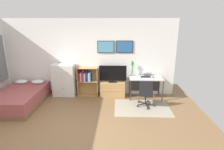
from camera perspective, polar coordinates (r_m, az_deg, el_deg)
name	(u,v)px	position (r m, az deg, el deg)	size (l,w,h in m)	color
ground_plane	(75,129)	(4.66, -11.82, -16.74)	(7.20, 7.20, 0.00)	brown
wall_back_with_posters	(89,57)	(6.41, -7.30, 5.62)	(6.12, 0.09, 2.70)	white
area_rug	(142,107)	(5.68, 9.65, -10.27)	(1.70, 1.20, 0.01)	#9E937F
bed	(20,97)	(6.44, -27.55, -6.41)	(1.39, 2.08, 0.60)	brown
dresser	(64,80)	(6.54, -15.16, -1.60)	(0.79, 0.46, 1.16)	silver
bookshelf	(86,79)	(6.40, -8.22, -1.31)	(0.72, 0.30, 1.03)	tan
tv_stand	(113,89)	(6.37, 0.25, -4.51)	(0.87, 0.41, 0.53)	tan
television	(113,74)	(6.17, 0.25, 0.35)	(0.95, 0.16, 0.60)	black
desk	(145,80)	(6.30, 10.71, -1.74)	(1.13, 0.62, 0.74)	silver
office_chair	(146,93)	(5.57, 10.82, -5.75)	(0.58, 0.57, 0.86)	#232326
laptop	(145,75)	(6.28, 10.71, 0.07)	(0.37, 0.40, 0.16)	#B7B7BC
computer_mouse	(153,77)	(6.20, 13.14, -0.73)	(0.06, 0.10, 0.03)	#262628
bamboo_vase	(132,68)	(6.28, 6.54, 2.29)	(0.10, 0.09, 0.53)	silver
wine_glass	(138,74)	(6.03, 8.24, 0.22)	(0.07, 0.07, 0.18)	silver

